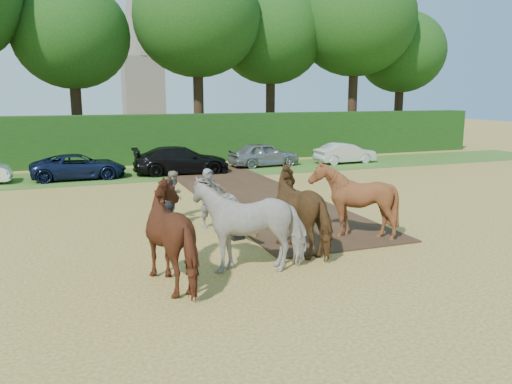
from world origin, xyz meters
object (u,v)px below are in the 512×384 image
object	(u,v)px
spectator_far	(170,203)
plough_team	(277,215)
church	(140,19)
spectator_near	(174,195)
parked_cars	(123,163)

from	to	relation	value
spectator_far	plough_team	xyz separation A→B (m)	(2.06, -3.94, 0.34)
church	spectator_far	bearing A→B (deg)	-97.35
spectator_near	plough_team	bearing A→B (deg)	-122.78
spectator_near	parked_cars	xyz separation A→B (m)	(-0.67, 10.16, -0.14)
spectator_far	parked_cars	size ratio (longest dim) A/B	0.05
spectator_far	church	distance (m)	54.23
church	spectator_near	bearing A→B (deg)	-97.10
parked_cars	church	size ratio (longest dim) A/B	1.12
spectator_far	church	size ratio (longest dim) A/B	0.06
parked_cars	spectator_near	bearing A→B (deg)	-86.23
spectator_far	plough_team	world-z (taller)	plough_team
spectator_near	plough_team	world-z (taller)	plough_team
spectator_near	church	bearing A→B (deg)	31.09
church	plough_team	bearing A→B (deg)	-94.76
plough_team	church	size ratio (longest dim) A/B	0.28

